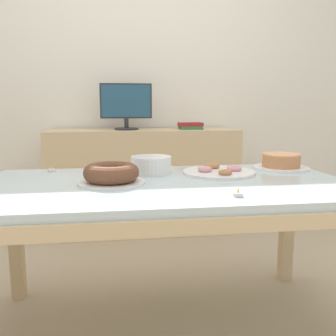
{
  "coord_description": "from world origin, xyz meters",
  "views": [
    {
      "loc": [
        -0.24,
        -1.68,
        1.09
      ],
      "look_at": [
        0.01,
        0.04,
        0.79
      ],
      "focal_mm": 40.0,
      "sensor_mm": 36.0,
      "label": 1
    }
  ],
  "objects": [
    {
      "name": "cake_golden_bundt",
      "position": [
        -0.26,
        -0.0,
        0.77
      ],
      "size": [
        0.31,
        0.31,
        0.09
      ],
      "color": "white",
      "rests_on": "dining_table"
    },
    {
      "name": "computer_monitor",
      "position": [
        -0.14,
        1.45,
        1.07
      ],
      "size": [
        0.42,
        0.2,
        0.38
      ],
      "color": "#262628",
      "rests_on": "sideboard"
    },
    {
      "name": "cake_chocolate_round",
      "position": [
        0.68,
        0.27,
        0.77
      ],
      "size": [
        0.31,
        0.31,
        0.09
      ],
      "color": "white",
      "rests_on": "dining_table"
    },
    {
      "name": "plate_stack",
      "position": [
        -0.06,
        0.23,
        0.78
      ],
      "size": [
        0.21,
        0.21,
        0.09
      ],
      "color": "white",
      "rests_on": "dining_table"
    },
    {
      "name": "tealight_near_front",
      "position": [
        -0.2,
        0.38,
        0.74
      ],
      "size": [
        0.04,
        0.04,
        0.04
      ],
      "color": "silver",
      "rests_on": "dining_table"
    },
    {
      "name": "book_stack",
      "position": [
        0.4,
        1.45,
        0.91
      ],
      "size": [
        0.2,
        0.18,
        0.06
      ],
      "color": "#2D6638",
      "rests_on": "sideboard"
    },
    {
      "name": "tealight_right_edge",
      "position": [
        -0.58,
        0.35,
        0.74
      ],
      "size": [
        0.04,
        0.04,
        0.04
      ],
      "color": "silver",
      "rests_on": "dining_table"
    },
    {
      "name": "sideboard",
      "position": [
        0.0,
        1.45,
        0.44
      ],
      "size": [
        1.58,
        0.44,
        0.88
      ],
      "color": "#D1B284",
      "rests_on": "ground"
    },
    {
      "name": "dining_table",
      "position": [
        0.0,
        0.0,
        0.65
      ],
      "size": [
        1.73,
        0.94,
        0.73
      ],
      "color": "silver",
      "rests_on": "ground"
    },
    {
      "name": "ground_plane",
      "position": [
        0.0,
        0.0,
        0.0
      ],
      "size": [
        12.0,
        12.0,
        0.0
      ],
      "primitive_type": "plane",
      "color": "tan"
    },
    {
      "name": "wall_back",
      "position": [
        0.0,
        1.75,
        1.3
      ],
      "size": [
        8.0,
        0.1,
        2.6
      ],
      "primitive_type": "cube",
      "color": "silver",
      "rests_on": "ground"
    },
    {
      "name": "tealight_centre",
      "position": [
        0.23,
        -0.31,
        0.74
      ],
      "size": [
        0.04,
        0.04,
        0.04
      ],
      "color": "silver",
      "rests_on": "dining_table"
    },
    {
      "name": "pastry_platter",
      "position": [
        0.29,
        0.18,
        0.74
      ],
      "size": [
        0.38,
        0.38,
        0.04
      ],
      "color": "white",
      "rests_on": "dining_table"
    }
  ]
}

